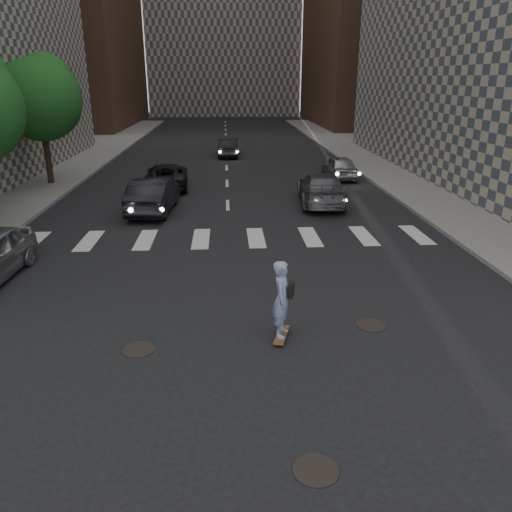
% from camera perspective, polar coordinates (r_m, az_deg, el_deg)
% --- Properties ---
extents(ground, '(160.00, 160.00, 0.00)m').
position_cam_1_polar(ground, '(10.02, -2.69, -13.79)').
color(ground, black).
rests_on(ground, ground).
extents(sidewalk_right, '(13.00, 80.00, 0.15)m').
position_cam_1_polar(sidewalk_right, '(32.33, 23.61, 8.41)').
color(sidewalk_right, gray).
rests_on(sidewalk_right, ground).
extents(tree_c, '(4.20, 4.20, 6.60)m').
position_cam_1_polar(tree_c, '(29.07, -23.35, 16.49)').
color(tree_c, '#382619').
rests_on(tree_c, sidewalk_left).
extents(manhole_a, '(0.70, 0.70, 0.02)m').
position_cam_1_polar(manhole_a, '(8.15, 6.83, -23.13)').
color(manhole_a, black).
rests_on(manhole_a, ground).
extents(manhole_b, '(0.70, 0.70, 0.02)m').
position_cam_1_polar(manhole_b, '(11.21, -13.25, -10.36)').
color(manhole_b, black).
rests_on(manhole_b, ground).
extents(manhole_c, '(0.70, 0.70, 0.02)m').
position_cam_1_polar(manhole_c, '(12.20, 12.98, -7.71)').
color(manhole_c, black).
rests_on(manhole_c, ground).
extents(skateboarder, '(0.58, 0.96, 1.85)m').
position_cam_1_polar(skateboarder, '(10.94, 3.03, -4.92)').
color(skateboarder, brown).
rests_on(skateboarder, ground).
extents(traffic_car_a, '(1.89, 4.62, 1.49)m').
position_cam_1_polar(traffic_car_a, '(22.11, -11.64, 6.85)').
color(traffic_car_a, black).
rests_on(traffic_car_a, ground).
extents(traffic_car_b, '(2.41, 5.13, 1.45)m').
position_cam_1_polar(traffic_car_b, '(23.28, 7.47, 7.67)').
color(traffic_car_b, '#55575C').
rests_on(traffic_car_b, ground).
extents(traffic_car_c, '(2.43, 4.75, 1.28)m').
position_cam_1_polar(traffic_car_c, '(26.98, -10.18, 9.01)').
color(traffic_car_c, black).
rests_on(traffic_car_c, ground).
extents(traffic_car_d, '(1.56, 3.86, 1.31)m').
position_cam_1_polar(traffic_car_d, '(29.62, 9.51, 10.02)').
color(traffic_car_d, '#A2A5A9').
rests_on(traffic_car_d, ground).
extents(traffic_car_e, '(1.54, 4.10, 1.34)m').
position_cam_1_polar(traffic_car_e, '(37.55, -3.18, 12.29)').
color(traffic_car_e, black).
rests_on(traffic_car_e, ground).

